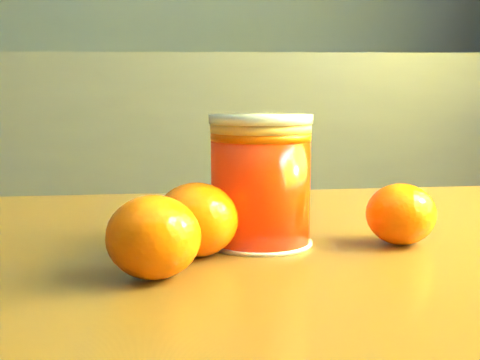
{
  "coord_description": "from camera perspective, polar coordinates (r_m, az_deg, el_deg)",
  "views": [
    {
      "loc": [
        0.86,
        -0.41,
        0.82
      ],
      "look_at": [
        0.88,
        0.16,
        0.74
      ],
      "focal_mm": 50.0,
      "sensor_mm": 36.0,
      "label": 1
    }
  ],
  "objects": [
    {
      "name": "orange_back",
      "position": [
        0.58,
        13.58,
        -2.85
      ],
      "size": [
        0.07,
        0.07,
        0.05
      ],
      "primitive_type": "ellipsoid",
      "rotation": [
        0.0,
        0.0,
        -0.22
      ],
      "color": "#F55E04",
      "rests_on": "table"
    },
    {
      "name": "orange_extra",
      "position": [
        0.47,
        -7.39,
        -4.86
      ],
      "size": [
        0.09,
        0.09,
        0.06
      ],
      "primitive_type": "ellipsoid",
      "rotation": [
        0.0,
        0.0,
        0.38
      ],
      "color": "#F55E04",
      "rests_on": "table"
    },
    {
      "name": "juice_glass",
      "position": [
        0.56,
        1.77,
        -0.1
      ],
      "size": [
        0.09,
        0.09,
        0.11
      ],
      "rotation": [
        0.0,
        0.0,
        0.04
      ],
      "color": "red",
      "rests_on": "table"
    },
    {
      "name": "orange_front",
      "position": [
        0.53,
        -3.74,
        -3.39
      ],
      "size": [
        0.09,
        0.09,
        0.06
      ],
      "primitive_type": "ellipsoid",
      "rotation": [
        0.0,
        0.0,
        -0.4
      ],
      "color": "#F55E04",
      "rests_on": "table"
    },
    {
      "name": "table",
      "position": [
        0.58,
        4.76,
        -14.42
      ],
      "size": [
        0.97,
        0.72,
        0.69
      ],
      "rotation": [
        0.0,
        0.0,
        0.1
      ],
      "color": "brown",
      "rests_on": "ground"
    }
  ]
}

